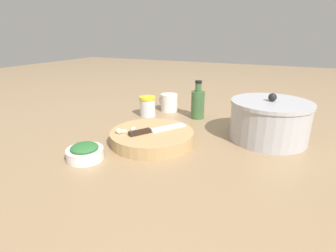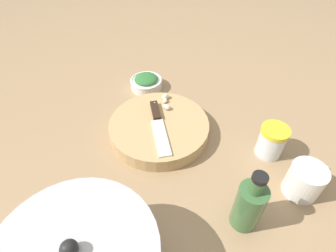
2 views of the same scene
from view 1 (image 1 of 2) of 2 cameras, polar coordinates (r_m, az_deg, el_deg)
ground_plane at (r=0.98m, az=1.03°, el=-1.97°), size 5.00×5.00×0.00m
cutting_board at (r=0.91m, az=-3.48°, el=-2.35°), size 0.29×0.29×0.04m
chef_knife at (r=0.90m, az=-3.02°, el=-0.82°), size 0.19×0.14×0.01m
garlic_cloves at (r=0.89m, az=-9.14°, el=-1.05°), size 0.06×0.07×0.02m
herb_bowl at (r=0.83m, az=-17.64°, el=-5.41°), size 0.11×0.11×0.05m
spice_jar at (r=1.20m, az=-4.46°, el=4.30°), size 0.07×0.07×0.09m
coffee_mug at (r=1.28m, az=0.17°, el=5.16°), size 0.08×0.11×0.08m
oil_bottle at (r=1.17m, az=6.49°, el=4.89°), size 0.06×0.06×0.17m
stock_pot at (r=0.99m, az=21.18°, el=1.12°), size 0.27×0.27×0.17m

